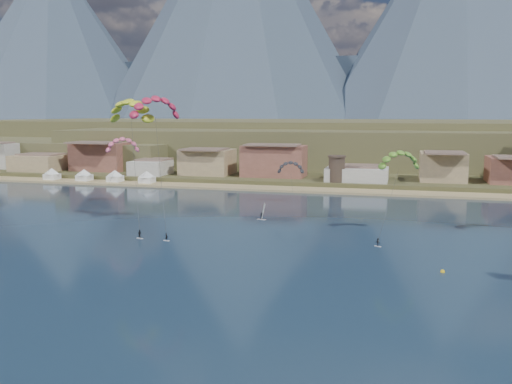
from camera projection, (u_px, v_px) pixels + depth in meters
ground at (190, 306)px, 68.19m from camera, size 2400.00×2400.00×0.00m
beach at (317, 190)px, 169.51m from camera, size 2200.00×12.00×0.90m
land at (379, 135)px, 603.68m from camera, size 2200.00×900.00×4.00m
foothills at (397, 142)px, 283.47m from camera, size 940.00×210.00×18.00m
mountain_ridge at (379, 31)px, 838.07m from camera, size 2060.00×480.00×400.00m
town at (213, 159)px, 193.92m from camera, size 400.00×24.00×12.00m
watchtower at (337, 169)px, 175.01m from camera, size 5.82×5.82×8.60m
beach_tents at (99, 172)px, 188.49m from camera, size 43.40×6.40×5.00m
kitesurfer_red at (155, 104)px, 109.55m from camera, size 12.03×14.37×28.83m
kitesurfer_yellow at (131, 108)px, 112.70m from camera, size 13.06×14.15×28.50m
kitesurfer_green at (399, 158)px, 105.62m from camera, size 9.00×13.99×18.73m
distant_kite_pink at (122, 142)px, 140.26m from camera, size 9.32×7.78×19.48m
distant_kite_dark at (291, 165)px, 144.51m from camera, size 7.70×5.84×13.46m
windsurfer at (262, 215)px, 123.53m from camera, size 2.17×2.40×3.72m
buoy at (443, 272)px, 82.63m from camera, size 0.67×0.67×0.67m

